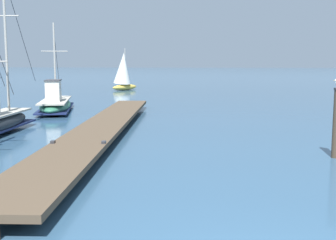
# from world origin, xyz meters

# --- Properties ---
(floating_dock) EXTENTS (3.83, 21.53, 0.53)m
(floating_dock) POSITION_xyz_m (-5.65, 12.09, 0.36)
(floating_dock) COLOR brown
(floating_dock) RESTS_ON ground
(fishing_boat_2) EXTENTS (3.45, 6.72, 5.27)m
(fishing_boat_2) POSITION_xyz_m (-10.76, 19.81, 0.50)
(fishing_boat_2) COLOR #337556
(fishing_boat_2) RESTS_ON ground
(distant_sailboat) EXTENTS (2.77, 3.62, 4.34)m
(distant_sailboat) POSITION_xyz_m (-11.20, 39.44, 1.90)
(distant_sailboat) COLOR gold
(distant_sailboat) RESTS_ON ground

